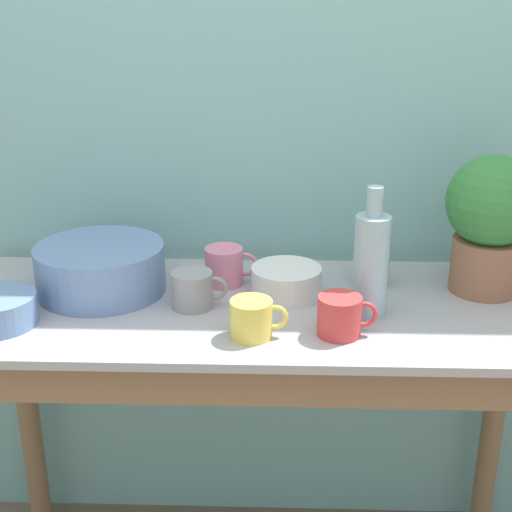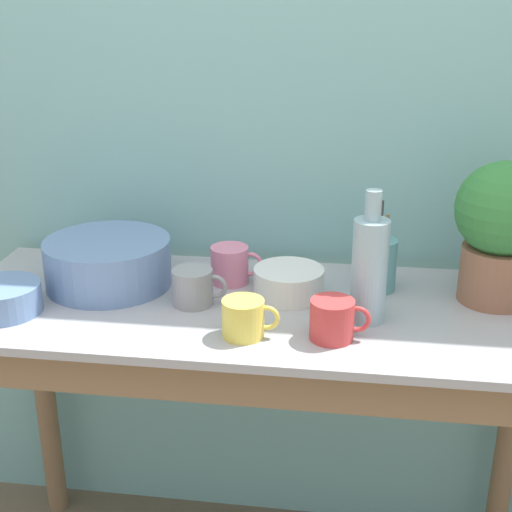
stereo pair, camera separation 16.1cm
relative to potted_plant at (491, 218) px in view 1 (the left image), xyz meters
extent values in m
cube|color=#7AB2B2|center=(-0.55, 0.24, 0.16)|extent=(6.00, 0.05, 2.40)
cylinder|color=#846647|center=(-1.21, 0.13, -0.62)|extent=(0.06, 0.06, 0.83)
cylinder|color=#846647|center=(0.12, 0.13, -0.62)|extent=(0.06, 0.06, 0.83)
cube|color=#846647|center=(-0.55, -0.33, -0.25)|extent=(1.33, 0.02, 0.10)
cube|color=#9E9EA3|center=(-0.55, -0.10, -0.19)|extent=(1.43, 0.56, 0.02)
cylinder|color=#8C5B42|center=(0.00, 0.00, -0.12)|extent=(0.16, 0.16, 0.13)
sphere|color=#337A38|center=(0.00, 0.00, 0.04)|extent=(0.22, 0.22, 0.22)
cylinder|color=#6684B2|center=(-0.92, -0.03, -0.13)|extent=(0.31, 0.31, 0.12)
cylinder|color=#93B2BC|center=(-0.29, -0.15, -0.07)|extent=(0.08, 0.08, 0.23)
cylinder|color=#93B2BC|center=(-0.29, -0.15, 0.08)|extent=(0.03, 0.03, 0.07)
cylinder|color=#C63838|center=(-0.37, -0.24, -0.14)|extent=(0.09, 0.09, 0.09)
torus|color=#C63838|center=(-0.32, -0.24, -0.14)|extent=(0.06, 0.01, 0.06)
cylinder|color=#E5CC4C|center=(-0.55, -0.26, -0.14)|extent=(0.09, 0.09, 0.08)
torus|color=#E5CC4C|center=(-0.50, -0.26, -0.14)|extent=(0.06, 0.01, 0.06)
cylinder|color=pink|center=(-0.63, 0.02, -0.14)|extent=(0.09, 0.09, 0.09)
torus|color=pink|center=(-0.58, 0.02, -0.13)|extent=(0.06, 0.01, 0.06)
cylinder|color=gray|center=(-0.69, -0.12, -0.14)|extent=(0.09, 0.09, 0.09)
torus|color=gray|center=(-0.64, -0.12, -0.14)|extent=(0.06, 0.01, 0.06)
cylinder|color=silver|center=(-0.48, -0.04, -0.15)|extent=(0.17, 0.17, 0.07)
cylinder|color=#569399|center=(-0.27, 0.03, -0.12)|extent=(0.09, 0.09, 0.13)
cylinder|color=olive|center=(-0.25, 0.04, -0.09)|extent=(0.01, 0.03, 0.19)
cylinder|color=#333333|center=(-0.27, 0.01, -0.07)|extent=(0.01, 0.02, 0.23)
camera|label=1|loc=(-0.50, -1.60, 0.52)|focal=50.00mm
camera|label=2|loc=(-0.34, -1.59, 0.52)|focal=50.00mm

